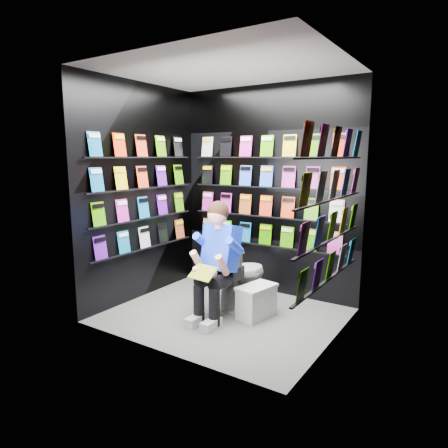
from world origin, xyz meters
The scene contains 14 objects.
floor centered at (0.00, 0.00, 0.00)m, with size 2.40×2.40×0.00m, color slate.
ceiling centered at (0.00, 0.00, 2.60)m, with size 2.40×2.40×0.00m, color white.
wall_back centered at (0.00, 1.00, 1.30)m, with size 2.40×0.04×2.60m, color black.
wall_front centered at (0.00, -1.00, 1.30)m, with size 2.40×0.04×2.60m, color black.
wall_left centered at (-1.20, 0.00, 1.30)m, with size 0.04×2.00×2.60m, color black.
wall_right centered at (1.20, 0.00, 1.30)m, with size 0.04×2.00×2.60m, color black.
comics_back centered at (0.00, 0.97, 1.31)m, with size 2.10×0.06×1.37m, color #F4421D, non-canonical shape.
comics_left centered at (-1.17, 0.00, 1.31)m, with size 0.06×1.70×1.37m, color #F4421D, non-canonical shape.
comics_right centered at (1.17, 0.00, 1.31)m, with size 0.06×1.70×1.37m, color #F4421D, non-canonical shape.
toilet centered at (-0.01, 0.36, 0.37)m, with size 0.42×0.75×0.73m, color silver.
longbox centered at (0.32, 0.15, 0.16)m, with size 0.24×0.43×0.32m, color silver.
longbox_lid centered at (0.32, 0.15, 0.34)m, with size 0.26×0.45×0.03m, color silver.
reader centered at (-0.01, -0.02, 0.76)m, with size 0.51×0.74×1.37m, color #0429ED, non-canonical shape.
held_comic centered at (-0.01, -0.37, 0.58)m, with size 0.28×0.01×0.20m, color green.
Camera 1 is at (2.28, -3.50, 1.74)m, focal length 32.00 mm.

